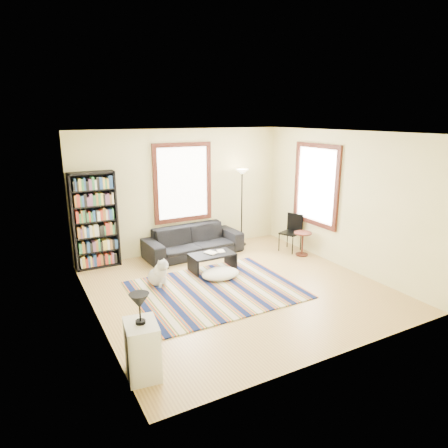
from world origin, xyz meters
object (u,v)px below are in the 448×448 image
dog (157,272)px  floor_lamp (242,208)px  bookshelf (95,221)px  side_table (302,244)px  floor_cushion (220,274)px  sofa (193,241)px  coffee_table (212,262)px  white_cabinet (142,350)px  folding_chair (290,233)px

dog → floor_lamp: bearing=6.7°
bookshelf → side_table: size_ratio=3.70×
floor_cushion → floor_lamp: floor_lamp is taller
sofa → floor_lamp: size_ratio=1.19×
floor_cushion → side_table: size_ratio=1.41×
sofa → floor_cushion: (-0.11, -1.52, -0.23)m
coffee_table → white_cabinet: 3.52m
bookshelf → floor_cushion: bearing=-42.3°
side_table → dog: side_table is taller
sofa → dog: 1.79m
coffee_table → floor_cushion: (-0.05, -0.45, -0.08)m
sofa → floor_lamp: bearing=1.3°
floor_cushion → side_table: bearing=7.6°
coffee_table → side_table: size_ratio=1.67×
folding_chair → white_cabinet: folding_chair is taller
sofa → white_cabinet: 4.40m
white_cabinet → floor_lamp: bearing=54.3°
dog → bookshelf: bearing=97.0°
floor_cushion → folding_chair: 2.34m
floor_lamp → dog: floor_lamp is taller
sofa → white_cabinet: size_ratio=3.17×
bookshelf → floor_lamp: bearing=-2.9°
floor_cushion → dog: (-1.19, 0.28, 0.17)m
sofa → folding_chair: folding_chair is taller
bookshelf → floor_lamp: size_ratio=1.08×
folding_chair → white_cabinet: 5.31m
coffee_table → floor_lamp: (1.39, 1.17, 0.75)m
coffee_table → folding_chair: folding_chair is taller
coffee_table → folding_chair: (2.16, 0.24, 0.25)m
sofa → white_cabinet: (-2.35, -3.73, 0.03)m
coffee_table → floor_cushion: size_ratio=1.18×
coffee_table → dog: size_ratio=1.69×
floor_cushion → side_table: (2.26, 0.30, 0.17)m
bookshelf → coffee_table: bearing=-33.6°
sofa → dog: bearing=-139.5°
floor_lamp → side_table: floor_lamp is taller
dog → white_cabinet: bearing=-133.0°
bookshelf → coffee_table: bookshelf is taller
side_table → folding_chair: folding_chair is taller
white_cabinet → bookshelf: bearing=94.2°
floor_lamp → dog: bearing=-153.1°
sofa → side_table: (2.15, -1.21, -0.05)m
bookshelf → floor_cushion: 2.80m
coffee_table → floor_lamp: floor_lamp is taller
side_table → coffee_table: bearing=176.1°
folding_chair → dog: folding_chair is taller
side_table → white_cabinet: size_ratio=0.77×
floor_lamp → side_table: 1.69m
folding_chair → white_cabinet: size_ratio=1.23×
sofa → bookshelf: (-2.07, 0.27, 0.68)m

